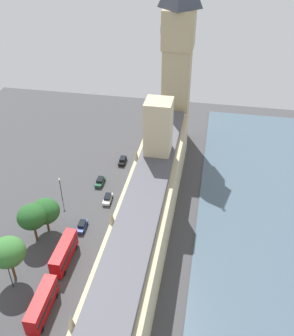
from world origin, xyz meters
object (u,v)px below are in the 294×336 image
Objects in this scene: parliament_building at (149,204)px; car_dark_green_far_end at (100,181)px; clock_tower at (178,53)px; car_white_trailing at (108,198)px; car_blue_under_trees at (82,226)px; plane_tree_midblock at (32,217)px; street_lamp_slot_11 at (9,272)px; double_decker_bus_corner at (64,253)px; plane_tree_kerbside at (8,252)px; double_decker_bus_opposite_hall at (42,304)px; street_lamp_slot_12 at (60,185)px; pedestrian_by_river_gate at (121,214)px; car_black_leading at (123,160)px; plane_tree_slot_10 at (45,211)px.

parliament_building reaches higher than car_dark_green_far_end.
clock_tower reaches higher than car_white_trailing.
car_blue_under_trees is at bearing 92.73° from car_dark_green_far_end.
street_lamp_slot_11 is (-0.84, 13.31, -2.43)m from plane_tree_midblock.
street_lamp_slot_11 is at bearing 43.04° from parliament_building.
plane_tree_kerbside is at bearing 35.99° from double_decker_bus_corner.
street_lamp_slot_12 is (8.71, -32.42, 2.16)m from double_decker_bus_opposite_hall.
plane_tree_midblock reaches higher than car_blue_under_trees.
street_lamp_slot_12 reaches higher than double_decker_bus_corner.
street_lamp_slot_12 is at bearing -48.65° from car_blue_under_trees.
car_blue_under_trees reaches higher than pedestrian_by_river_gate.
parliament_building is at bearing 138.56° from car_dark_green_far_end.
car_dark_green_far_end is 2.82× the size of pedestrian_by_river_gate.
car_dark_green_far_end is 0.43× the size of double_decker_bus_opposite_hall.
car_white_trailing is 0.66× the size of street_lamp_slot_12.
car_dark_green_far_end is 0.99× the size of car_white_trailing.
car_blue_under_trees is at bearing 70.65° from clock_tower.
parliament_building reaches higher than street_lamp_slot_12.
parliament_building is 29.35m from car_black_leading.
clock_tower is 8.39× the size of street_lamp_slot_11.
double_decker_bus_opposite_hall is at bearing 117.59° from plane_tree_midblock.
car_blue_under_trees is 0.42× the size of plane_tree_kerbside.
car_dark_green_far_end is at bearing -89.33° from double_decker_bus_corner.
parliament_building is 7.20× the size of plane_tree_kerbside.
double_decker_bus_corner is 11.48m from plane_tree_slot_10.
car_white_trailing is 0.44× the size of double_decker_bus_corner.
street_lamp_slot_11 reaches higher than pedestrian_by_river_gate.
street_lamp_slot_11 is (7.89, 8.40, 1.94)m from double_decker_bus_corner.
car_dark_green_far_end is 28.19m from double_decker_bus_corner.
plane_tree_slot_10 is at bearing 47.74° from car_white_trailing.
clock_tower is 5.24× the size of double_decker_bus_opposite_hall.
street_lamp_slot_12 is at bearing 59.30° from car_black_leading.
plane_tree_slot_10 reaches higher than pedestrian_by_river_gate.
plane_tree_midblock is at bearing -29.67° from double_decker_bus_corner.
clock_tower reaches higher than car_blue_under_trees.
street_lamp_slot_11 is at bearing -14.44° from pedestrian_by_river_gate.
clock_tower is at bearing -112.84° from car_white_trailing.
parliament_building is at bearing -139.30° from double_decker_bus_corner.
car_dark_green_far_end is at bearing -101.50° from street_lamp_slot_11.
plane_tree_kerbside reaches higher than car_white_trailing.
car_white_trailing is 0.43× the size of plane_tree_kerbside.
parliament_building is 47.33× the size of pedestrian_by_river_gate.
street_lamp_slot_12 is at bearing -13.75° from parliament_building.
street_lamp_slot_12 reaches higher than car_dark_green_far_end.
parliament_building reaches higher than street_lamp_slot_11.
double_decker_bus_opposite_hall is at bearing 89.37° from car_blue_under_trees.
car_dark_green_far_end is 35.96m from plane_tree_kerbside.
car_black_leading is 11.88m from car_dark_green_far_end.
parliament_building is 8.62× the size of plane_tree_slot_10.
plane_tree_kerbside is (24.95, 62.39, -20.95)m from clock_tower.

